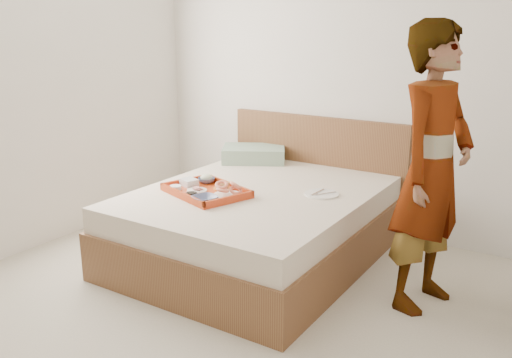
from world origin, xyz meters
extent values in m
cube|color=beige|center=(0.00, 0.00, 0.00)|extent=(3.50, 4.00, 0.01)
cube|color=silver|center=(0.00, 2.00, 1.30)|extent=(3.50, 0.01, 2.60)
cube|color=brown|center=(-0.14, 1.00, 0.27)|extent=(1.65, 2.00, 0.53)
cube|color=brown|center=(-0.14, 1.97, 0.47)|extent=(1.65, 0.06, 0.95)
cube|color=#82A783|center=(-0.66, 1.75, 0.60)|extent=(0.66, 0.60, 0.13)
cube|color=red|center=(-0.41, 0.73, 0.56)|extent=(0.69, 0.60, 0.05)
cylinder|color=white|center=(-0.22, 0.73, 0.55)|extent=(0.26, 0.26, 0.01)
imported|color=#1A204F|center=(-0.28, 0.54, 0.57)|extent=(0.21, 0.21, 0.04)
cylinder|color=black|center=(-0.42, 0.56, 0.56)|extent=(0.11, 0.11, 0.03)
cylinder|color=white|center=(-0.48, 0.70, 0.55)|extent=(0.18, 0.18, 0.01)
cylinder|color=orange|center=(-0.35, 0.85, 0.55)|extent=(0.18, 0.18, 0.01)
imported|color=#1A204F|center=(-0.56, 0.92, 0.57)|extent=(0.16, 0.16, 0.04)
cube|color=silver|center=(-0.61, 0.78, 0.57)|extent=(0.15, 0.14, 0.05)
cylinder|color=white|center=(-0.64, 0.65, 0.56)|extent=(0.11, 0.11, 0.03)
cylinder|color=white|center=(0.30, 1.16, 0.54)|extent=(0.32, 0.32, 0.01)
imported|color=beige|center=(1.11, 0.98, 0.88)|extent=(0.55, 0.72, 1.75)
camera|label=1|loc=(1.92, -2.24, 1.71)|focal=38.11mm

